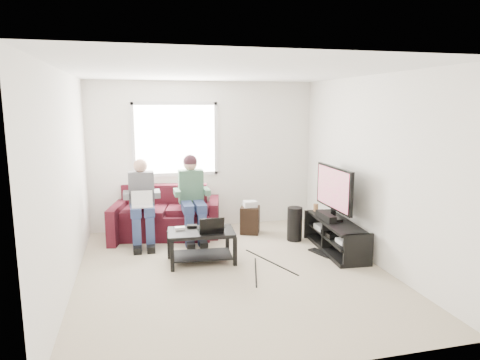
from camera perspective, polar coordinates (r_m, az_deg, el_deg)
name	(u,v)px	position (r m, az deg, el deg)	size (l,w,h in m)	color
floor	(232,271)	(5.84, -1.05, -12.07)	(4.50, 4.50, 0.00)	#B8A98F
ceiling	(232,71)	(5.43, -1.14, 14.28)	(4.50, 4.50, 0.00)	white
wall_back	(204,155)	(7.67, -4.83, 3.28)	(4.50, 4.50, 0.00)	white
wall_front	(296,221)	(3.38, 7.46, -5.48)	(4.50, 4.50, 0.00)	white
wall_left	(66,182)	(5.41, -22.21, -0.27)	(4.50, 4.50, 0.00)	white
wall_right	(372,170)	(6.24, 17.13, 1.31)	(4.50, 4.50, 0.00)	white
window	(175,139)	(7.57, -8.60, 5.39)	(1.48, 0.04, 1.28)	white
sofa	(167,218)	(7.36, -9.74, -4.98)	(1.94, 1.12, 0.83)	#4B121F
person_left	(142,198)	(6.95, -12.95, -2.38)	(0.40, 0.70, 1.34)	navy
person_right	(192,192)	(7.01, -6.42, -1.58)	(0.40, 0.71, 1.39)	navy
laptop_silver	(142,203)	(6.73, -12.90, -2.98)	(0.32, 0.22, 0.24)	silver
coffee_table	(201,239)	(6.07, -5.20, -7.83)	(0.96, 0.63, 0.46)	black
laptop_black	(210,223)	(5.95, -3.97, -5.79)	(0.34, 0.24, 0.24)	black
controller_a	(180,228)	(6.11, -8.01, -6.40)	(0.14, 0.09, 0.04)	silver
controller_b	(192,226)	(6.19, -6.40, -6.15)	(0.14, 0.09, 0.04)	black
controller_c	(220,225)	(6.22, -2.69, -6.01)	(0.14, 0.09, 0.04)	gray
tv_stand	(335,237)	(6.69, 12.58, -7.48)	(0.53, 1.45, 0.47)	black
tv	(334,190)	(6.60, 12.41, -1.26)	(0.12, 1.10, 0.81)	black
soundbar	(326,216)	(6.64, 11.37, -4.78)	(0.12, 0.50, 0.10)	black
drink_cup	(316,207)	(7.13, 10.07, -3.62)	(0.08, 0.08, 0.12)	#A17045
console_white	(348,241)	(6.33, 14.22, -7.90)	(0.30, 0.22, 0.06)	silver
console_grey	(327,227)	(6.93, 11.50, -6.15)	(0.34, 0.26, 0.08)	gray
console_black	(337,234)	(6.63, 12.80, -6.99)	(0.38, 0.30, 0.07)	black
subwoofer	(295,224)	(7.07, 7.30, -5.83)	(0.24, 0.24, 0.55)	black
keyboard_floor	(321,253)	(6.59, 10.73, -9.54)	(0.14, 0.43, 0.02)	black
end_table	(250,219)	(7.41, 1.34, -5.17)	(0.31, 0.31, 0.57)	black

